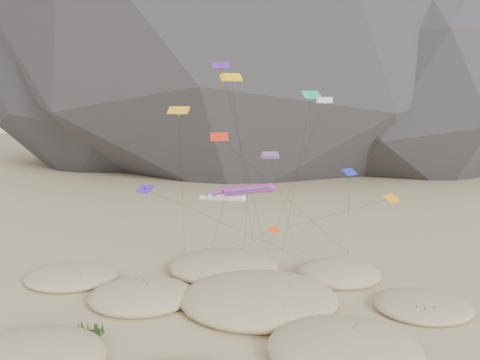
# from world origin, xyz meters

# --- Properties ---
(ground) EXTENTS (500.00, 500.00, 0.00)m
(ground) POSITION_xyz_m (0.00, 0.00, 0.00)
(ground) COLOR #CCB789
(ground) RESTS_ON ground
(dunes) EXTENTS (52.76, 38.26, 3.46)m
(dunes) POSITION_xyz_m (-1.95, 3.64, 0.67)
(dunes) COLOR #CCB789
(dunes) RESTS_ON ground
(dune_grass) EXTENTS (42.49, 30.64, 1.54)m
(dune_grass) POSITION_xyz_m (-0.43, 3.89, 0.86)
(dune_grass) COLOR black
(dune_grass) RESTS_ON ground
(kite_stakes) EXTENTS (24.62, 2.53, 0.30)m
(kite_stakes) POSITION_xyz_m (1.49, 23.24, 0.15)
(kite_stakes) COLOR #3F2D1E
(kite_stakes) RESTS_ON ground
(rainbow_tube_kite) EXTENTS (7.66, 12.19, 12.94)m
(rainbow_tube_kite) POSITION_xyz_m (0.39, 10.72, 12.09)
(rainbow_tube_kite) COLOR #FF301A
(rainbow_tube_kite) RESTS_ON ground
(white_tube_kite) EXTENTS (5.85, 11.39, 11.39)m
(white_tube_kite) POSITION_xyz_m (-2.23, 12.22, 10.76)
(white_tube_kite) COLOR white
(white_tube_kite) RESTS_ON ground
(orange_parafoil) EXTENTS (4.72, 14.65, 25.92)m
(orange_parafoil) POSITION_xyz_m (-1.26, 14.80, 25.12)
(orange_parafoil) COLOR yellow
(orange_parafoil) RESTS_ON ground
(multi_parafoil) EXTENTS (6.08, 12.88, 16.16)m
(multi_parafoil) POSITION_xyz_m (3.66, 15.19, 15.54)
(multi_parafoil) COLOR red
(multi_parafoil) RESTS_ON ground
(delta_kites) EXTENTS (32.13, 17.87, 26.84)m
(delta_kites) POSITION_xyz_m (3.09, 11.09, 17.37)
(delta_kites) COLOR orange
(delta_kites) RESTS_ON ground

